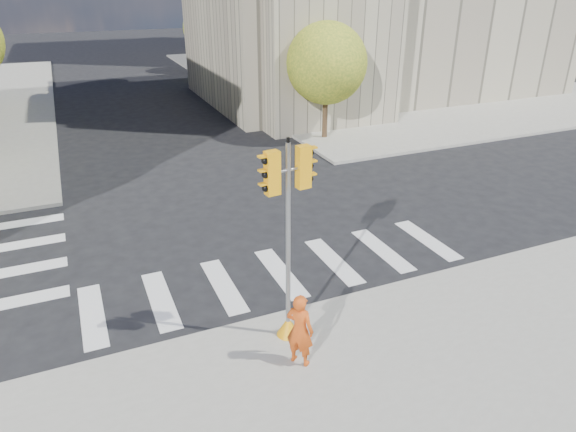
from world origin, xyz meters
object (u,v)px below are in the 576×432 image
at_px(lamp_far, 230,25).
at_px(traffic_signal, 288,259).
at_px(photographer, 300,330).
at_px(lamp_near, 303,44).

relative_size(lamp_far, traffic_signal, 1.63).
bearing_deg(traffic_signal, photographer, -105.58).
bearing_deg(photographer, lamp_far, -54.41).
relative_size(lamp_near, lamp_far, 1.00).
bearing_deg(traffic_signal, lamp_far, 67.76).
xyz_separation_m(lamp_near, photographer, (-9.29, -19.97, -3.53)).
bearing_deg(lamp_near, photographer, -114.95).
bearing_deg(photographer, traffic_signal, -47.95).
bearing_deg(lamp_far, traffic_signal, -105.49).
height_order(lamp_far, photographer, lamp_far).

